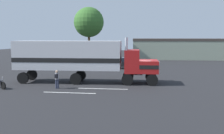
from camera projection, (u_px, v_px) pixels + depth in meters
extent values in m
plane|color=#232326|center=(137.00, 83.00, 25.55)|extent=(120.00, 120.00, 0.00)
cube|color=silver|center=(103.00, 89.00, 22.89)|extent=(4.36, 0.92, 0.01)
cube|color=silver|center=(69.00, 93.00, 21.27)|extent=(4.37, 0.83, 0.01)
cube|color=#B21919|center=(148.00, 66.00, 25.22)|extent=(2.25, 2.80, 1.20)
cube|color=#B21919|center=(132.00, 61.00, 25.31)|extent=(1.86, 2.72, 2.20)
cube|color=silver|center=(158.00, 66.00, 25.14)|extent=(0.49, 2.08, 1.08)
cube|color=black|center=(148.00, 66.00, 25.22)|extent=(2.26, 2.84, 0.36)
cylinder|color=silver|center=(127.00, 54.00, 26.38)|extent=(0.18, 0.18, 3.40)
cylinder|color=silver|center=(126.00, 56.00, 24.21)|extent=(0.18, 0.18, 3.40)
cube|color=silver|center=(68.00, 55.00, 25.84)|extent=(10.81, 4.59, 2.80)
cube|color=black|center=(68.00, 59.00, 25.89)|extent=(10.81, 4.63, 0.44)
cylinder|color=silver|center=(136.00, 72.00, 26.71)|extent=(1.40, 0.88, 0.64)
cylinder|color=black|center=(151.00, 76.00, 26.42)|extent=(1.14, 0.51, 1.10)
cylinder|color=black|center=(152.00, 80.00, 24.24)|extent=(1.14, 0.51, 1.10)
cylinder|color=black|center=(128.00, 76.00, 26.63)|extent=(1.14, 0.51, 1.10)
cylinder|color=black|center=(127.00, 80.00, 24.46)|extent=(1.14, 0.51, 1.10)
cylinder|color=black|center=(81.00, 75.00, 27.09)|extent=(1.14, 0.51, 1.10)
cylinder|color=black|center=(76.00, 79.00, 24.92)|extent=(1.14, 0.51, 1.10)
cylinder|color=black|center=(32.00, 75.00, 27.58)|extent=(1.14, 0.51, 1.10)
cylinder|color=black|center=(23.00, 78.00, 25.40)|extent=(1.14, 0.51, 1.10)
cylinder|color=#2D3347|center=(56.00, 84.00, 23.02)|extent=(0.18, 0.18, 0.82)
cylinder|color=#2D3347|center=(58.00, 84.00, 23.01)|extent=(0.18, 0.18, 0.82)
cylinder|color=gray|center=(57.00, 76.00, 22.93)|extent=(0.34, 0.34, 0.58)
sphere|color=tan|center=(57.00, 72.00, 22.89)|extent=(0.23, 0.23, 0.23)
cube|color=black|center=(56.00, 76.00, 22.73)|extent=(0.29, 0.21, 0.36)
cube|color=black|center=(121.00, 64.00, 37.61)|extent=(4.67, 2.62, 0.70)
cube|color=#1E232D|center=(120.00, 59.00, 37.55)|extent=(2.38, 2.03, 0.55)
cylinder|color=black|center=(132.00, 66.00, 38.28)|extent=(0.67, 0.34, 0.64)
cylinder|color=black|center=(131.00, 67.00, 36.74)|extent=(0.67, 0.34, 0.64)
cylinder|color=black|center=(111.00, 65.00, 38.56)|extent=(0.67, 0.34, 0.64)
cylinder|color=black|center=(110.00, 67.00, 37.02)|extent=(0.67, 0.34, 0.64)
cylinder|color=black|center=(3.00, 86.00, 22.63)|extent=(0.66, 0.28, 0.66)
cylinder|color=silver|center=(2.00, 80.00, 22.63)|extent=(0.29, 0.15, 0.69)
cylinder|color=brown|center=(89.00, 47.00, 49.16)|extent=(0.44, 0.44, 5.28)
sphere|color=#36692A|center=(89.00, 22.00, 48.62)|extent=(5.61, 5.61, 5.61)
cube|color=gray|center=(178.00, 49.00, 53.08)|extent=(19.06, 9.43, 4.16)
cube|color=#3F3833|center=(178.00, 40.00, 52.87)|extent=(19.18, 9.55, 0.50)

